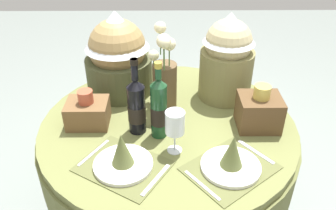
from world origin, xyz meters
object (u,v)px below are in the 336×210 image
place_setting_left (123,158)px  woven_basket_side_left (88,112)px  place_setting_right (231,160)px  flower_vase (164,76)px  dining_table (168,147)px  wine_bottle_left (159,108)px  wine_glass_right (175,123)px  woven_basket_side_right (259,111)px  wine_bottle_centre (137,106)px  gift_tub_back_left (118,52)px  gift_tub_back_right (227,54)px

place_setting_left → woven_basket_side_left: (-0.19, 0.30, 0.02)m
place_setting_right → flower_vase: (-0.26, 0.47, 0.13)m
dining_table → wine_bottle_left: (-0.04, -0.09, 0.29)m
dining_table → wine_glass_right: (0.03, -0.20, 0.29)m
place_setting_left → woven_basket_side_right: (0.60, 0.27, 0.04)m
place_setting_left → wine_bottle_centre: (0.04, 0.24, 0.09)m
place_setting_left → gift_tub_back_left: 0.64m
wine_glass_right → woven_basket_side_right: (0.39, 0.18, -0.06)m
dining_table → flower_vase: size_ratio=3.04×
woven_basket_side_left → gift_tub_back_left: bearing=69.2°
dining_table → woven_basket_side_left: (-0.37, 0.00, 0.21)m
place_setting_left → woven_basket_side_right: size_ratio=2.00×
flower_vase → wine_bottle_left: 0.24m
woven_basket_side_right → wine_glass_right: bearing=-155.8°
wine_glass_right → woven_basket_side_right: size_ratio=0.92×
wine_bottle_centre → woven_basket_side_left: (-0.23, 0.06, -0.07)m
woven_basket_side_right → flower_vase: bearing=158.0°
wine_bottle_left → woven_basket_side_left: size_ratio=1.88×
dining_table → woven_basket_side_right: bearing=-3.8°
wine_bottle_centre → gift_tub_back_right: bearing=35.0°
place_setting_right → gift_tub_back_right: bearing=84.6°
dining_table → place_setting_right: bearing=-52.3°
dining_table → place_setting_right: place_setting_right is taller
place_setting_left → gift_tub_back_left: (-0.07, 0.61, 0.18)m
place_setting_left → gift_tub_back_right: (0.48, 0.55, 0.19)m
dining_table → wine_glass_right: wine_glass_right is taller
wine_glass_right → flower_vase: bearing=96.9°
wine_glass_right → woven_basket_side_right: 0.43m
wine_bottle_left → place_setting_right: bearing=-38.2°
place_setting_right → woven_basket_side_right: bearing=59.6°
dining_table → place_setting_right: size_ratio=2.88×
wine_bottle_left → wine_glass_right: 0.13m
place_setting_left → wine_bottle_centre: size_ratio=1.18×
place_setting_right → gift_tub_back_right: size_ratio=0.95×
dining_table → wine_bottle_centre: bearing=-157.0°
place_setting_left → flower_vase: (0.17, 0.45, 0.13)m
woven_basket_side_left → woven_basket_side_right: woven_basket_side_right is taller
woven_basket_side_right → wine_bottle_left: bearing=-172.0°
dining_table → flower_vase: flower_vase is taller
dining_table → woven_basket_side_right: size_ratio=5.78×
wine_bottle_centre → gift_tub_back_right: 0.55m
woven_basket_side_left → woven_basket_side_right: (0.79, -0.03, 0.02)m
gift_tub_back_left → woven_basket_side_right: gift_tub_back_left is taller
wine_bottle_left → woven_basket_side_right: (0.46, 0.06, -0.06)m
dining_table → gift_tub_back_right: size_ratio=2.72×
gift_tub_back_left → dining_table: bearing=-50.4°
wine_bottle_left → gift_tub_back_left: (-0.22, 0.40, 0.09)m
gift_tub_back_left → woven_basket_side_left: size_ratio=2.31×
wine_glass_right → woven_basket_side_left: (-0.40, 0.20, -0.08)m
dining_table → woven_basket_side_right: 0.48m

